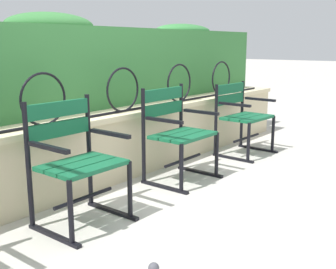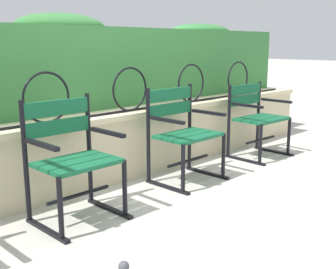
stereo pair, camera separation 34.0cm
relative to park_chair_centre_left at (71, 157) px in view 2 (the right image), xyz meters
The scene contains 7 objects.
ground_plane 0.96m from the park_chair_centre_left, 23.57° to the right, with size 60.00×60.00×0.00m, color #BCB7AD.
stone_wall 0.95m from the park_chair_centre_left, 35.02° to the left, with size 6.22×0.41×0.64m.
iron_arch_fence 0.81m from the park_chair_centre_left, 39.44° to the left, with size 5.70×0.02×0.42m.
hedge_row 1.37m from the park_chair_centre_left, 51.99° to the left, with size 6.09×0.51×0.93m.
park_chair_centre_left is the anchor object (origin of this frame).
park_chair_centre_right 1.23m from the park_chair_centre_left, ahead, with size 0.62×0.52×0.88m.
park_chair_rightmost 2.47m from the park_chair_centre_left, ahead, with size 0.63×0.54×0.82m.
Camera 2 is at (-2.38, -2.22, 1.27)m, focal length 45.04 mm.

